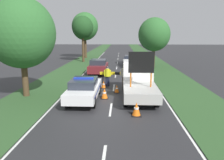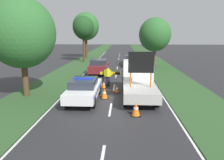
% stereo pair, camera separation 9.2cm
% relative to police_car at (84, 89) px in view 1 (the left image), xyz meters
% --- Properties ---
extents(ground_plane, '(160.00, 160.00, 0.00)m').
position_rel_police_car_xyz_m(ground_plane, '(1.81, 0.27, -0.77)').
color(ground_plane, '#28282B').
extents(lane_markings, '(7.14, 58.63, 0.01)m').
position_rel_police_car_xyz_m(lane_markings, '(1.81, 10.23, -0.77)').
color(lane_markings, silver).
rests_on(lane_markings, ground).
extents(grass_verge_left, '(3.80, 120.00, 0.03)m').
position_rel_police_car_xyz_m(grass_verge_left, '(-3.71, 20.27, -0.76)').
color(grass_verge_left, '#2D5128').
rests_on(grass_verge_left, ground).
extents(grass_verge_right, '(3.80, 120.00, 0.03)m').
position_rel_police_car_xyz_m(grass_verge_right, '(7.33, 20.27, -0.76)').
color(grass_verge_right, '#2D5128').
rests_on(grass_verge_right, ground).
extents(police_car, '(1.81, 4.98, 1.55)m').
position_rel_police_car_xyz_m(police_car, '(0.00, 0.00, 0.00)').
color(police_car, white).
rests_on(police_car, ground).
extents(work_truck, '(2.12, 5.55, 3.23)m').
position_rel_police_car_xyz_m(work_truck, '(3.62, 1.30, 0.38)').
color(work_truck, white).
rests_on(work_truck, ground).
extents(road_barrier, '(2.56, 0.08, 1.12)m').
position_rel_police_car_xyz_m(road_barrier, '(1.86, 4.59, 0.14)').
color(road_barrier, black).
rests_on(road_barrier, ground).
extents(police_officer, '(0.59, 0.37, 1.64)m').
position_rel_police_car_xyz_m(police_officer, '(1.26, 4.08, 0.20)').
color(police_officer, '#191E38').
rests_on(police_officer, ground).
extents(pedestrian_civilian, '(0.64, 0.41, 1.78)m').
position_rel_police_car_xyz_m(pedestrian_civilian, '(2.65, 3.76, 0.27)').
color(pedestrian_civilian, brown).
rests_on(pedestrian_civilian, ground).
extents(traffic_cone_near_police, '(0.42, 0.42, 0.58)m').
position_rel_police_car_xyz_m(traffic_cone_near_police, '(2.08, 2.02, -0.49)').
color(traffic_cone_near_police, black).
rests_on(traffic_cone_near_police, ground).
extents(traffic_cone_centre_front, '(0.53, 0.53, 0.73)m').
position_rel_police_car_xyz_m(traffic_cone_centre_front, '(3.23, -2.65, -0.41)').
color(traffic_cone_centre_front, black).
rests_on(traffic_cone_centre_front, ground).
extents(traffic_cone_near_truck, '(0.41, 0.41, 0.57)m').
position_rel_police_car_xyz_m(traffic_cone_near_truck, '(0.98, 3.34, -0.49)').
color(traffic_cone_near_truck, black).
rests_on(traffic_cone_near_truck, ground).
extents(traffic_cone_behind_barrier, '(0.51, 0.51, 0.70)m').
position_rel_police_car_xyz_m(traffic_cone_behind_barrier, '(1.28, 0.45, -0.43)').
color(traffic_cone_behind_barrier, black).
rests_on(traffic_cone_behind_barrier, ground).
extents(queued_car_wagon_maroon, '(1.89, 4.20, 1.60)m').
position_rel_police_car_xyz_m(queued_car_wagon_maroon, '(-0.08, 9.72, 0.04)').
color(queued_car_wagon_maroon, maroon).
rests_on(queued_car_wagon_maroon, ground).
extents(queued_car_hatch_blue, '(1.86, 3.98, 1.47)m').
position_rel_police_car_xyz_m(queued_car_hatch_blue, '(3.68, 15.79, 0.01)').
color(queued_car_hatch_blue, navy).
rests_on(queued_car_hatch_blue, ground).
extents(roadside_tree_near_left, '(3.25, 3.25, 7.02)m').
position_rel_police_car_xyz_m(roadside_tree_near_left, '(-3.55, 20.29, 4.48)').
color(roadside_tree_near_left, '#4C3823').
rests_on(roadside_tree_near_left, ground).
extents(roadside_tree_near_right, '(4.50, 4.50, 6.72)m').
position_rel_police_car_xyz_m(roadside_tree_near_right, '(-4.25, 0.78, 3.57)').
color(roadside_tree_near_right, '#4C3823').
rests_on(roadside_tree_near_right, ground).
extents(roadside_tree_mid_left, '(4.03, 4.03, 6.35)m').
position_rel_police_car_xyz_m(roadside_tree_mid_left, '(6.56, 14.77, 3.44)').
color(roadside_tree_mid_left, '#4C3823').
rests_on(roadside_tree_mid_left, ground).
extents(roadside_tree_mid_right, '(4.67, 4.67, 8.09)m').
position_rel_police_car_xyz_m(roadside_tree_mid_right, '(-4.14, 26.08, 4.84)').
color(roadside_tree_mid_right, '#4C3823').
rests_on(roadside_tree_mid_right, ground).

